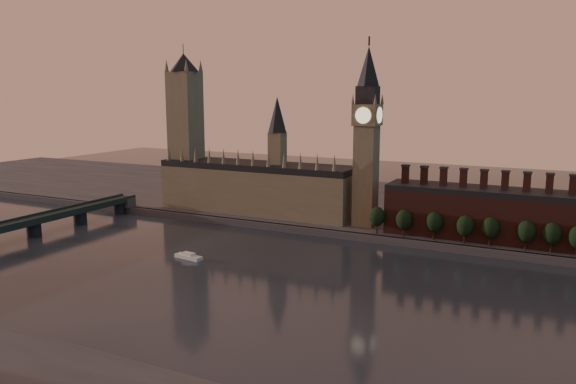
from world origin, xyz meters
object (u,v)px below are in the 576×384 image
westminster_bridge (2,231)px  river_boat (189,256)px  victoria_tower (186,125)px  big_ben (367,135)px

westminster_bridge → river_boat: (104.77, 23.03, -6.28)m
westminster_bridge → river_boat: bearing=12.4°
victoria_tower → river_boat: size_ratio=6.92×
victoria_tower → big_ben: (130.00, -5.00, -2.26)m
river_boat → big_ben: bearing=64.1°
victoria_tower → big_ben: victoria_tower is taller
big_ben → westminster_bridge: bearing=-145.7°
victoria_tower → big_ben: bearing=-2.2°
victoria_tower → westminster_bridge: size_ratio=0.54×
big_ben → river_boat: (-60.23, -89.67, -55.67)m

